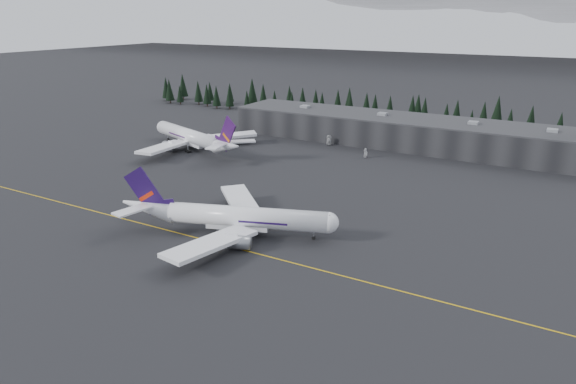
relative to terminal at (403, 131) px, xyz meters
The scene contains 9 objects.
ground 125.16m from the terminal, 90.00° to the right, with size 1400.00×1400.00×0.00m, color black.
taxiline 127.16m from the terminal, 90.00° to the right, with size 400.00×0.40×0.02m, color gold.
terminal is the anchor object (origin of this frame).
treeline 37.02m from the terminal, 90.00° to the left, with size 360.00×20.00×15.00m, color black.
mountain_ridge 875.02m from the terminal, 90.00° to the left, with size 4400.00×900.00×420.00m, color white, non-canonical shape.
jet_main 120.69m from the terminal, 94.61° to the right, with size 58.65×52.63×17.78m.
jet_parked 92.95m from the terminal, 144.33° to the right, with size 62.46×56.04×18.94m.
gse_vehicle_a 33.79m from the terminal, 148.46° to the right, with size 2.12×4.60×1.28m, color #B9B9BB.
gse_vehicle_b 30.46m from the terminal, 101.50° to the right, with size 1.64×4.07×1.39m, color silver.
Camera 1 is at (67.54, -98.73, 56.79)m, focal length 32.00 mm.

